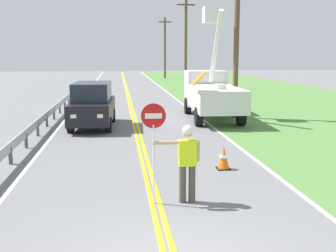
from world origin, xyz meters
name	(u,v)px	position (x,y,z in m)	size (l,w,h in m)	color
grass_verge_right	(309,107)	(11.60, 20.00, 0.00)	(16.00, 110.00, 0.01)	#517F3D
centerline_yellow_left	(130,109)	(-0.09, 20.00, 0.01)	(0.11, 110.00, 0.01)	yellow
centerline_yellow_right	(133,109)	(0.09, 20.00, 0.01)	(0.11, 110.00, 0.01)	yellow
edge_line_right	(188,108)	(3.60, 20.00, 0.01)	(0.12, 110.00, 0.01)	silver
edge_line_left	(73,110)	(-3.60, 20.00, 0.01)	(0.12, 110.00, 0.01)	silver
flagger_worker	(187,158)	(0.73, 3.33, 1.05)	(1.09, 0.25, 1.83)	#474238
stop_sign_paddle	(154,131)	(-0.04, 3.32, 1.71)	(0.56, 0.04, 2.33)	silver
utility_bucket_truck	(211,92)	(4.12, 15.98, 1.43)	(2.92, 6.90, 5.82)	silver
oncoming_suv_nearest	(93,105)	(-2.02, 13.90, 1.06)	(2.09, 4.68, 2.10)	black
utility_pole_near	(236,41)	(5.43, 15.93, 4.06)	(1.80, 0.28, 7.77)	brown
utility_pole_mid	(186,42)	(6.06, 36.34, 4.60)	(1.80, 0.28, 8.82)	brown
utility_pole_far	(165,47)	(5.85, 53.27, 4.38)	(1.80, 0.28, 8.40)	brown
traffic_cone_lead	(224,158)	(2.29, 5.99, 0.34)	(0.40, 0.40, 0.70)	orange
guardrail_left_shoulder	(50,113)	(-4.20, 15.33, 0.52)	(0.10, 32.00, 0.71)	#9EA0A3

